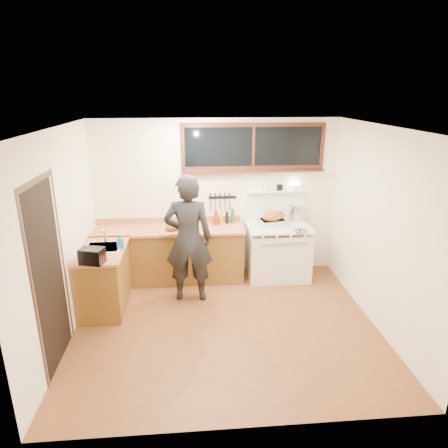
{
  "coord_description": "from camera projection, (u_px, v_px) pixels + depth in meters",
  "views": [
    {
      "loc": [
        -0.42,
        -4.66,
        3.0
      ],
      "look_at": [
        0.05,
        0.85,
        1.15
      ],
      "focal_mm": 32.0,
      "sensor_mm": 36.0,
      "label": 1
    }
  ],
  "objects": [
    {
      "name": "bottle_cluster",
      "position": [
        225.0,
        217.0,
        6.62
      ],
      "size": [
        0.33,
        0.06,
        0.25
      ],
      "color": "black",
      "rests_on": "counter_back"
    },
    {
      "name": "roast_turkey",
      "position": [
        272.0,
        219.0,
        6.54
      ],
      "size": [
        0.47,
        0.4,
        0.24
      ],
      "color": "silver",
      "rests_on": "vintage_stove"
    },
    {
      "name": "counter_back",
      "position": [
        169.0,
        254.0,
        6.55
      ],
      "size": [
        2.44,
        0.64,
        1.0
      ],
      "color": "brown",
      "rests_on": "ground"
    },
    {
      "name": "left_doorway",
      "position": [
        49.0,
        275.0,
        4.37
      ],
      "size": [
        0.02,
        1.04,
        2.17
      ],
      "color": "black",
      "rests_on": "ground"
    },
    {
      "name": "vintage_stove",
      "position": [
        278.0,
        251.0,
        6.66
      ],
      "size": [
        1.02,
        0.74,
        1.57
      ],
      "color": "white",
      "rests_on": "ground"
    },
    {
      "name": "knife_strip",
      "position": [
        221.0,
        198.0,
        6.62
      ],
      "size": [
        0.46,
        0.03,
        0.28
      ],
      "color": "black",
      "rests_on": "room_shell"
    },
    {
      "name": "ground_plane",
      "position": [
        226.0,
        325.0,
        5.39
      ],
      "size": [
        4.0,
        3.5,
        0.02
      ],
      "primitive_type": "cube",
      "color": "brown"
    },
    {
      "name": "soap_bottle",
      "position": [
        120.0,
        241.0,
        5.58
      ],
      "size": [
        0.1,
        0.1,
        0.2
      ],
      "color": "#2366B2",
      "rests_on": "counter_left"
    },
    {
      "name": "sink_unit",
      "position": [
        103.0,
        251.0,
        5.65
      ],
      "size": [
        0.5,
        0.45,
        0.37
      ],
      "color": "white",
      "rests_on": "counter_left"
    },
    {
      "name": "cutting_board",
      "position": [
        173.0,
        228.0,
        6.26
      ],
      "size": [
        0.54,
        0.48,
        0.15
      ],
      "color": "#B97049",
      "rests_on": "counter_back"
    },
    {
      "name": "room_shell",
      "position": [
        226.0,
        207.0,
        4.87
      ],
      "size": [
        4.1,
        3.6,
        2.65
      ],
      "color": "white",
      "rests_on": "ground"
    },
    {
      "name": "saucepan",
      "position": [
        276.0,
        217.0,
        6.77
      ],
      "size": [
        0.21,
        0.31,
        0.13
      ],
      "color": "silver",
      "rests_on": "vintage_stove"
    },
    {
      "name": "pitcher",
      "position": [
        195.0,
        218.0,
        6.62
      ],
      "size": [
        0.11,
        0.11,
        0.19
      ],
      "color": "white",
      "rests_on": "counter_back"
    },
    {
      "name": "stockpot",
      "position": [
        297.0,
        212.0,
        6.77
      ],
      "size": [
        0.39,
        0.39,
        0.28
      ],
      "color": "silver",
      "rests_on": "vintage_stove"
    },
    {
      "name": "back_window",
      "position": [
        253.0,
        152.0,
        6.41
      ],
      "size": [
        2.32,
        0.13,
        0.77
      ],
      "color": "black",
      "rests_on": "room_shell"
    },
    {
      "name": "counter_left",
      "position": [
        104.0,
        279.0,
        5.7
      ],
      "size": [
        0.64,
        1.09,
        0.9
      ],
      "color": "brown",
      "rests_on": "ground"
    },
    {
      "name": "coffee_tin",
      "position": [
        216.0,
        220.0,
        6.57
      ],
      "size": [
        0.12,
        0.1,
        0.15
      ],
      "color": "maroon",
      "rests_on": "counter_back"
    },
    {
      "name": "man",
      "position": [
        188.0,
        239.0,
        5.79
      ],
      "size": [
        0.72,
        0.5,
        1.91
      ],
      "color": "black",
      "rests_on": "ground"
    },
    {
      "name": "toaster",
      "position": [
        92.0,
        256.0,
        5.08
      ],
      "size": [
        0.33,
        0.27,
        0.2
      ],
      "color": "black",
      "rests_on": "counter_left"
    },
    {
      "name": "pot_lid",
      "position": [
        300.0,
        231.0,
        6.27
      ],
      "size": [
        0.3,
        0.3,
        0.04
      ],
      "color": "silver",
      "rests_on": "vintage_stove"
    }
  ]
}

